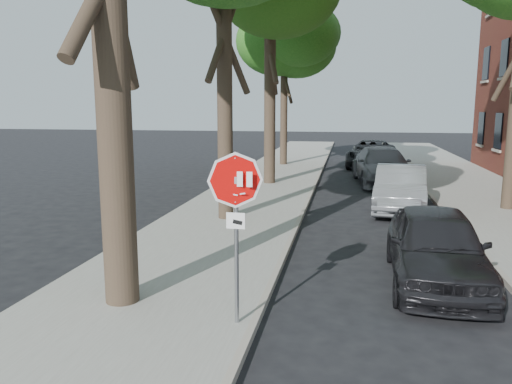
# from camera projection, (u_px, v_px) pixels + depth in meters

# --- Properties ---
(ground) EXTENTS (120.00, 120.00, 0.00)m
(ground) POSITION_uv_depth(u_px,v_px,m) (282.00, 333.00, 7.50)
(ground) COLOR black
(ground) RESTS_ON ground
(sidewalk_left) EXTENTS (4.00, 55.00, 0.12)m
(sidewalk_left) POSITION_uv_depth(u_px,v_px,m) (259.00, 192.00, 19.56)
(sidewalk_left) COLOR gray
(sidewalk_left) RESTS_ON ground
(sidewalk_right) EXTENTS (4.00, 55.00, 0.12)m
(sidewalk_right) POSITION_uv_depth(u_px,v_px,m) (490.00, 199.00, 18.04)
(sidewalk_right) COLOR gray
(sidewalk_right) RESTS_ON ground
(curb_left) EXTENTS (0.12, 55.00, 0.13)m
(curb_left) POSITION_uv_depth(u_px,v_px,m) (311.00, 193.00, 19.20)
(curb_left) COLOR #9E9384
(curb_left) RESTS_ON ground
(curb_right) EXTENTS (0.12, 55.00, 0.13)m
(curb_right) POSITION_uv_depth(u_px,v_px,m) (431.00, 197.00, 18.41)
(curb_right) COLOR #9E9384
(curb_right) RESTS_ON ground
(stop_sign) EXTENTS (0.76, 0.34, 2.61)m
(stop_sign) POSITION_uv_depth(u_px,v_px,m) (236.00, 205.00, 7.27)
(stop_sign) COLOR gray
(stop_sign) RESTS_ON sidewalk_left
(tree_far) EXTENTS (5.29, 4.91, 9.33)m
(tree_far) POSITION_uv_depth(u_px,v_px,m) (284.00, 35.00, 27.21)
(tree_far) COLOR black
(tree_far) RESTS_ON sidewalk_left
(car_a) EXTENTS (1.87, 4.35, 1.46)m
(car_a) POSITION_uv_depth(u_px,v_px,m) (436.00, 246.00, 9.51)
(car_a) COLOR black
(car_a) RESTS_ON ground
(car_b) EXTENTS (2.01, 4.58, 1.46)m
(car_b) POSITION_uv_depth(u_px,v_px,m) (400.00, 188.00, 16.19)
(car_b) COLOR gray
(car_b) RESTS_ON ground
(car_c) EXTENTS (2.76, 5.63, 1.58)m
(car_c) POSITION_uv_depth(u_px,v_px,m) (382.00, 166.00, 21.75)
(car_c) COLOR #535258
(car_c) RESTS_ON ground
(car_d) EXTENTS (3.06, 5.61, 1.49)m
(car_d) POSITION_uv_depth(u_px,v_px,m) (372.00, 154.00, 27.78)
(car_d) COLOR black
(car_d) RESTS_ON ground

